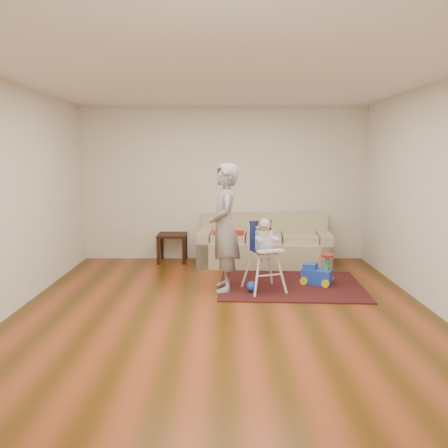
{
  "coord_description": "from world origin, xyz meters",
  "views": [
    {
      "loc": [
        -0.02,
        -4.98,
        1.84
      ],
      "look_at": [
        0.0,
        0.4,
        1.0
      ],
      "focal_mm": 35.0,
      "sensor_mm": 36.0,
      "label": 1
    }
  ],
  "objects_px": {
    "sofa": "(264,240)",
    "ride_on_toy": "(317,268)",
    "high_chair": "(264,256)",
    "side_table": "(172,248)",
    "toy_ball": "(252,287)",
    "adult": "(225,228)"
  },
  "relations": [
    {
      "from": "sofa",
      "to": "ride_on_toy",
      "type": "height_order",
      "value": "sofa"
    },
    {
      "from": "high_chair",
      "to": "ride_on_toy",
      "type": "bearing_deg",
      "value": 2.0
    },
    {
      "from": "side_table",
      "to": "toy_ball",
      "type": "distance_m",
      "value": 2.2
    },
    {
      "from": "toy_ball",
      "to": "adult",
      "type": "height_order",
      "value": "adult"
    },
    {
      "from": "toy_ball",
      "to": "adult",
      "type": "bearing_deg",
      "value": 159.8
    },
    {
      "from": "adult",
      "to": "high_chair",
      "type": "bearing_deg",
      "value": 80.35
    },
    {
      "from": "ride_on_toy",
      "to": "adult",
      "type": "distance_m",
      "value": 1.5
    },
    {
      "from": "side_table",
      "to": "adult",
      "type": "height_order",
      "value": "adult"
    },
    {
      "from": "sofa",
      "to": "ride_on_toy",
      "type": "xyz_separation_m",
      "value": [
        0.66,
        -1.19,
        -0.19
      ]
    },
    {
      "from": "sofa",
      "to": "high_chair",
      "type": "distance_m",
      "value": 1.49
    },
    {
      "from": "toy_ball",
      "to": "high_chair",
      "type": "bearing_deg",
      "value": 26.18
    },
    {
      "from": "sofa",
      "to": "toy_ball",
      "type": "height_order",
      "value": "sofa"
    },
    {
      "from": "sofa",
      "to": "adult",
      "type": "relative_size",
      "value": 1.3
    },
    {
      "from": "sofa",
      "to": "adult",
      "type": "height_order",
      "value": "adult"
    },
    {
      "from": "toy_ball",
      "to": "side_table",
      "type": "bearing_deg",
      "value": 125.56
    },
    {
      "from": "high_chair",
      "to": "toy_ball",
      "type": "bearing_deg",
      "value": -172.34
    },
    {
      "from": "ride_on_toy",
      "to": "high_chair",
      "type": "height_order",
      "value": "high_chair"
    },
    {
      "from": "sofa",
      "to": "high_chair",
      "type": "height_order",
      "value": "high_chair"
    },
    {
      "from": "side_table",
      "to": "ride_on_toy",
      "type": "height_order",
      "value": "side_table"
    },
    {
      "from": "ride_on_toy",
      "to": "high_chair",
      "type": "relative_size",
      "value": 0.44
    },
    {
      "from": "ride_on_toy",
      "to": "adult",
      "type": "bearing_deg",
      "value": -144.53
    },
    {
      "from": "adult",
      "to": "ride_on_toy",
      "type": "bearing_deg",
      "value": 96.14
    }
  ]
}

